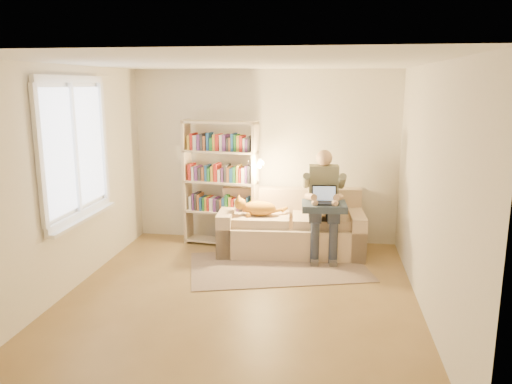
% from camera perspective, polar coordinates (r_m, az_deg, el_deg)
% --- Properties ---
extents(floor, '(4.50, 4.50, 0.00)m').
position_cam_1_polar(floor, '(5.81, -1.94, -12.02)').
color(floor, olive).
rests_on(floor, ground).
extents(ceiling, '(4.00, 4.50, 0.02)m').
position_cam_1_polar(ceiling, '(5.30, -2.15, 14.57)').
color(ceiling, white).
rests_on(ceiling, wall_back).
extents(wall_left, '(0.02, 4.50, 2.60)m').
position_cam_1_polar(wall_left, '(6.08, -20.92, 1.16)').
color(wall_left, silver).
rests_on(wall_left, floor).
extents(wall_right, '(0.02, 4.50, 2.60)m').
position_cam_1_polar(wall_right, '(5.42, 19.25, 0.00)').
color(wall_right, silver).
rests_on(wall_right, floor).
extents(wall_back, '(4.00, 0.02, 2.60)m').
position_cam_1_polar(wall_back, '(7.59, 1.00, 4.03)').
color(wall_back, silver).
rests_on(wall_back, floor).
extents(wall_front, '(4.00, 0.02, 2.60)m').
position_cam_1_polar(wall_front, '(3.29, -9.11, -7.17)').
color(wall_front, silver).
rests_on(wall_front, floor).
extents(window, '(0.12, 1.52, 1.69)m').
position_cam_1_polar(window, '(6.22, -19.66, 2.18)').
color(window, white).
rests_on(window, wall_left).
extents(sofa, '(2.11, 1.06, 0.87)m').
position_cam_1_polar(sofa, '(7.27, 4.01, -4.31)').
color(sofa, '#C8AE8E').
rests_on(sofa, floor).
extents(person, '(0.45, 0.69, 1.49)m').
position_cam_1_polar(person, '(7.00, 7.75, -0.64)').
color(person, '#6D6F5A').
rests_on(person, sofa).
extents(cat, '(0.72, 0.28, 0.26)m').
position_cam_1_polar(cat, '(7.07, -0.01, -1.80)').
color(cat, gold).
rests_on(cat, sofa).
extents(blanket, '(0.63, 0.53, 0.09)m').
position_cam_1_polar(blanket, '(6.88, 7.90, -1.63)').
color(blanket, '#283446').
rests_on(blanket, person).
extents(laptop, '(0.36, 0.30, 0.29)m').
position_cam_1_polar(laptop, '(6.86, 7.92, -0.76)').
color(laptop, black).
rests_on(laptop, blanket).
extents(bookshelf, '(1.24, 0.50, 1.87)m').
position_cam_1_polar(bookshelf, '(7.40, -4.05, 1.71)').
color(bookshelf, beige).
rests_on(bookshelf, floor).
extents(rug, '(2.58, 1.93, 0.01)m').
position_cam_1_polar(rug, '(6.71, 2.57, -8.53)').
color(rug, gray).
rests_on(rug, floor).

